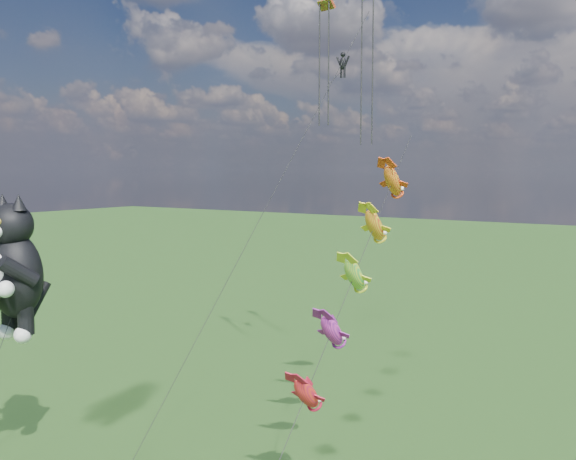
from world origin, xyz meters
The scene contains 3 objects.
cat_kite_rig centered at (5.00, -1.26, 9.40)m, with size 3.06×4.37×12.48m.
fish_windsock_rig centered at (16.07, 8.77, 8.61)m, with size 1.09×15.96×15.35m.
parafoil_rig centered at (10.97, 16.52, 19.83)m, with size 4.31×17.28×24.31m.
Camera 1 is at (29.53, -17.22, 13.48)m, focal length 40.00 mm.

